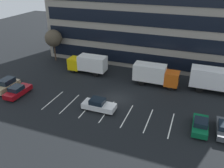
{
  "coord_description": "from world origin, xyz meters",
  "views": [
    {
      "loc": [
        9.88,
        -27.77,
        17.09
      ],
      "look_at": [
        -1.27,
        1.5,
        1.4
      ],
      "focal_mm": 37.37,
      "sensor_mm": 36.0,
      "label": 1
    }
  ],
  "objects_px": {
    "box_truck_orange": "(155,74)",
    "bare_tree": "(53,38)",
    "sedan_forest": "(200,125)",
    "box_truck_white": "(216,80)",
    "sedan_maroon": "(18,91)",
    "suv_tan": "(7,85)",
    "box_truck_yellow": "(88,63)",
    "sedan_white": "(99,105)"
  },
  "relations": [
    {
      "from": "suv_tan",
      "to": "sedan_maroon",
      "type": "bearing_deg",
      "value": -15.82
    },
    {
      "from": "box_truck_white",
      "to": "bare_tree",
      "type": "distance_m",
      "value": 30.51
    },
    {
      "from": "sedan_forest",
      "to": "bare_tree",
      "type": "distance_m",
      "value": 32.01
    },
    {
      "from": "box_truck_white",
      "to": "box_truck_orange",
      "type": "distance_m",
      "value": 9.02
    },
    {
      "from": "box_truck_orange",
      "to": "sedan_maroon",
      "type": "height_order",
      "value": "box_truck_orange"
    },
    {
      "from": "box_truck_white",
      "to": "suv_tan",
      "type": "distance_m",
      "value": 31.83
    },
    {
      "from": "box_truck_white",
      "to": "sedan_white",
      "type": "distance_m",
      "value": 18.13
    },
    {
      "from": "suv_tan",
      "to": "box_truck_yellow",
      "type": "bearing_deg",
      "value": 49.88
    },
    {
      "from": "box_truck_yellow",
      "to": "sedan_forest",
      "type": "height_order",
      "value": "box_truck_yellow"
    },
    {
      "from": "box_truck_yellow",
      "to": "suv_tan",
      "type": "height_order",
      "value": "box_truck_yellow"
    },
    {
      "from": "box_truck_orange",
      "to": "suv_tan",
      "type": "bearing_deg",
      "value": -154.55
    },
    {
      "from": "box_truck_orange",
      "to": "sedan_white",
      "type": "height_order",
      "value": "box_truck_orange"
    },
    {
      "from": "sedan_white",
      "to": "sedan_forest",
      "type": "relative_size",
      "value": 1.07
    },
    {
      "from": "box_truck_yellow",
      "to": "box_truck_white",
      "type": "bearing_deg",
      "value": 1.07
    },
    {
      "from": "sedan_white",
      "to": "suv_tan",
      "type": "bearing_deg",
      "value": 179.7
    },
    {
      "from": "box_truck_white",
      "to": "box_truck_orange",
      "type": "bearing_deg",
      "value": -174.49
    },
    {
      "from": "sedan_white",
      "to": "bare_tree",
      "type": "bearing_deg",
      "value": 138.52
    },
    {
      "from": "box_truck_yellow",
      "to": "sedan_white",
      "type": "height_order",
      "value": "box_truck_yellow"
    },
    {
      "from": "box_truck_yellow",
      "to": "sedan_maroon",
      "type": "height_order",
      "value": "box_truck_yellow"
    },
    {
      "from": "box_truck_orange",
      "to": "bare_tree",
      "type": "distance_m",
      "value": 21.8
    },
    {
      "from": "box_truck_orange",
      "to": "suv_tan",
      "type": "height_order",
      "value": "box_truck_orange"
    },
    {
      "from": "box_truck_yellow",
      "to": "suv_tan",
      "type": "xyz_separation_m",
      "value": [
        -8.79,
        -10.43,
        -0.95
      ]
    },
    {
      "from": "box_truck_yellow",
      "to": "bare_tree",
      "type": "distance_m",
      "value": 10.15
    },
    {
      "from": "box_truck_orange",
      "to": "bare_tree",
      "type": "xyz_separation_m",
      "value": [
        -21.27,
        3.95,
        2.68
      ]
    },
    {
      "from": "sedan_white",
      "to": "bare_tree",
      "type": "xyz_separation_m",
      "value": [
        -15.82,
        13.99,
        3.84
      ]
    },
    {
      "from": "sedan_white",
      "to": "box_truck_white",
      "type": "bearing_deg",
      "value": 37.09
    },
    {
      "from": "box_truck_yellow",
      "to": "bare_tree",
      "type": "xyz_separation_m",
      "value": [
        -9.13,
        3.47,
        2.73
      ]
    },
    {
      "from": "suv_tan",
      "to": "bare_tree",
      "type": "xyz_separation_m",
      "value": [
        -0.34,
        13.9,
        3.68
      ]
    },
    {
      "from": "sedan_forest",
      "to": "box_truck_yellow",
      "type": "bearing_deg",
      "value": 152.13
    },
    {
      "from": "sedan_maroon",
      "to": "bare_tree",
      "type": "relative_size",
      "value": 0.7
    },
    {
      "from": "sedan_white",
      "to": "bare_tree",
      "type": "distance_m",
      "value": 21.46
    },
    {
      "from": "suv_tan",
      "to": "sedan_forest",
      "type": "height_order",
      "value": "suv_tan"
    },
    {
      "from": "box_truck_yellow",
      "to": "bare_tree",
      "type": "bearing_deg",
      "value": 159.18
    },
    {
      "from": "box_truck_white",
      "to": "box_truck_orange",
      "type": "xyz_separation_m",
      "value": [
        -8.98,
        -0.87,
        -0.15
      ]
    },
    {
      "from": "bare_tree",
      "to": "sedan_forest",
      "type": "bearing_deg",
      "value": -25.7
    },
    {
      "from": "box_truck_orange",
      "to": "suv_tan",
      "type": "relative_size",
      "value": 1.76
    },
    {
      "from": "sedan_forest",
      "to": "box_truck_white",
      "type": "bearing_deg",
      "value": 81.4
    },
    {
      "from": "box_truck_orange",
      "to": "sedan_maroon",
      "type": "bearing_deg",
      "value": -149.59
    },
    {
      "from": "bare_tree",
      "to": "box_truck_yellow",
      "type": "bearing_deg",
      "value": -20.82
    },
    {
      "from": "box_truck_orange",
      "to": "bare_tree",
      "type": "height_order",
      "value": "bare_tree"
    },
    {
      "from": "suv_tan",
      "to": "sedan_maroon",
      "type": "distance_m",
      "value": 2.78
    },
    {
      "from": "box_truck_white",
      "to": "suv_tan",
      "type": "bearing_deg",
      "value": -160.1
    }
  ]
}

